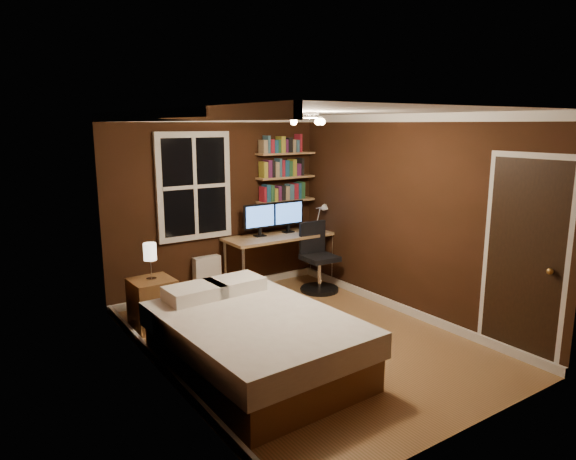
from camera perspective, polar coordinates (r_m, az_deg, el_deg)
floor at (r=5.87m, az=1.78°, el=-12.17°), size 4.20×4.20×0.00m
wall_back at (r=7.27m, az=-7.89°, el=2.68°), size 3.20×0.04×2.50m
wall_left at (r=4.75m, az=-13.98°, el=-2.37°), size 0.04×4.20×2.50m
wall_right at (r=6.54m, az=13.31°, el=1.47°), size 0.04×4.20×2.50m
ceiling at (r=5.37m, az=1.96°, el=13.01°), size 3.20×4.20×0.02m
window at (r=7.05m, az=-10.39°, el=4.78°), size 1.06×0.06×1.46m
door at (r=5.67m, az=24.68°, el=-3.19°), size 0.03×0.82×2.05m
door_knob at (r=5.50m, az=27.09°, el=-4.12°), size 0.06×0.06×0.06m
ceiling_fixture at (r=5.29m, az=2.60°, el=11.94°), size 0.44×0.44×0.18m
bookshelf_lower at (r=7.70m, az=-0.25°, el=3.29°), size 0.92×0.22×0.03m
books_row_lower at (r=7.68m, az=-0.25°, el=4.25°), size 0.66×0.16×0.23m
bookshelf_middle at (r=7.65m, az=-0.25°, el=5.88°), size 0.92×0.22×0.03m
books_row_middle at (r=7.64m, az=-0.26°, el=6.85°), size 0.66×0.16×0.23m
bookshelf_upper at (r=7.63m, az=-0.26°, el=8.50°), size 0.92×0.22×0.03m
books_row_upper at (r=7.62m, az=-0.26°, el=9.48°), size 0.66×0.16×0.23m
bed at (r=5.12m, az=-3.78°, el=-12.22°), size 1.60×2.16×0.71m
nightstand at (r=6.32m, az=-14.79°, el=-7.91°), size 0.49×0.49×0.60m
bedside_lamp at (r=6.17m, az=-15.04°, el=-3.39°), size 0.15×0.15×0.44m
radiator at (r=7.29m, az=-8.97°, el=-5.11°), size 0.38×0.13×0.57m
desk at (r=7.49m, az=-0.84°, el=-0.98°), size 1.67×0.62×0.79m
monitor_left at (r=7.34m, az=-3.16°, el=1.10°), size 0.51×0.12×0.47m
monitor_right at (r=7.60m, az=0.02°, el=1.49°), size 0.51×0.12×0.47m
desk_lamp at (r=7.73m, az=3.70°, el=1.51°), size 0.14×0.32×0.44m
office_chair at (r=7.44m, az=3.33°, el=-3.89°), size 0.55×0.55×1.00m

